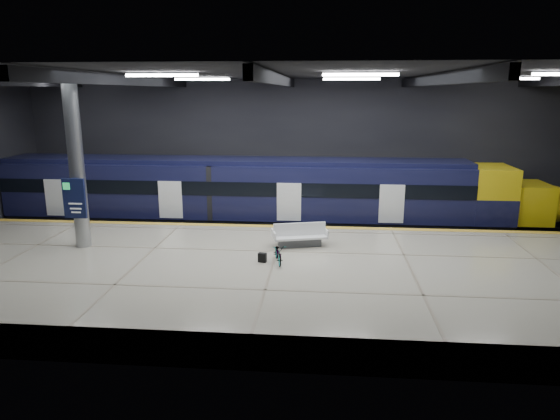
# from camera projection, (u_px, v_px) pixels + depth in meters

# --- Properties ---
(ground) EXTENTS (30.00, 30.00, 0.00)m
(ground) POSITION_uv_depth(u_px,v_px,m) (279.00, 269.00, 21.14)
(ground) COLOR black
(ground) RESTS_ON ground
(room_shell) EXTENTS (30.10, 16.10, 8.05)m
(room_shell) POSITION_uv_depth(u_px,v_px,m) (279.00, 133.00, 19.82)
(room_shell) COLOR black
(room_shell) RESTS_ON ground
(platform) EXTENTS (30.00, 11.00, 1.10)m
(platform) POSITION_uv_depth(u_px,v_px,m) (273.00, 278.00, 18.59)
(platform) COLOR #B3AC97
(platform) RESTS_ON ground
(safety_strip) EXTENTS (30.00, 0.40, 0.01)m
(safety_strip) POSITION_uv_depth(u_px,v_px,m) (284.00, 226.00, 23.55)
(safety_strip) COLOR gold
(safety_strip) RESTS_ON platform
(rails) EXTENTS (30.00, 1.52, 0.16)m
(rails) POSITION_uv_depth(u_px,v_px,m) (288.00, 231.00, 26.45)
(rails) COLOR gray
(rails) RESTS_ON ground
(train) EXTENTS (29.40, 2.84, 3.79)m
(train) POSITION_uv_depth(u_px,v_px,m) (268.00, 195.00, 26.08)
(train) COLOR black
(train) RESTS_ON ground
(bench) EXTENTS (2.39, 1.46, 0.99)m
(bench) POSITION_uv_depth(u_px,v_px,m) (299.00, 238.00, 20.52)
(bench) COLOR #595B60
(bench) RESTS_ON platform
(bicycle) EXTENTS (0.79, 1.48, 0.74)m
(bicycle) POSITION_uv_depth(u_px,v_px,m) (278.00, 253.00, 18.51)
(bicycle) COLOR #99999E
(bicycle) RESTS_ON platform
(pannier_bag) EXTENTS (0.34, 0.25, 0.35)m
(pannier_bag) POSITION_uv_depth(u_px,v_px,m) (262.00, 258.00, 18.61)
(pannier_bag) COLOR black
(pannier_bag) RESTS_ON platform
(info_column) EXTENTS (0.90, 0.78, 6.90)m
(info_column) POSITION_uv_depth(u_px,v_px,m) (76.00, 165.00, 19.79)
(info_column) COLOR #9EA0A5
(info_column) RESTS_ON platform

